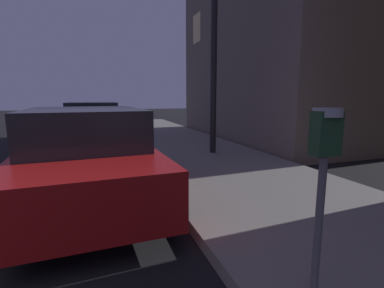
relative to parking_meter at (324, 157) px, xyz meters
name	(u,v)px	position (x,y,z in m)	size (l,w,h in m)	color
parking_meter	(324,157)	(0.00, 0.00, 0.00)	(0.19, 0.19, 1.37)	#59595B
car_red	(87,155)	(-1.63, 3.09, -0.48)	(2.17, 4.39, 1.43)	maroon
car_white	(92,122)	(-1.63, 9.40, -0.49)	(2.18, 4.62, 1.43)	silver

